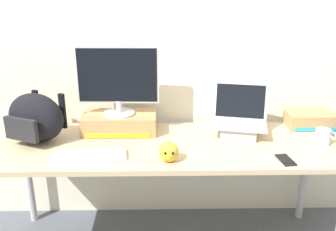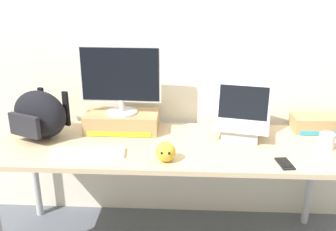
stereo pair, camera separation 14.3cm
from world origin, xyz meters
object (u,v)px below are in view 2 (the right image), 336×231
open_laptop (241,127)px  cell_phone (285,163)px  messenger_backpack (40,115)px  external_keyboard (88,153)px  desktop_monitor (120,79)px  coffee_mug (327,141)px  toner_box_cyan (317,124)px  toner_box_yellow (122,122)px  plush_toy (166,152)px

open_laptop → cell_phone: open_laptop is taller
messenger_backpack → external_keyboard: bearing=-10.3°
external_keyboard → desktop_monitor: bearing=64.7°
external_keyboard → cell_phone: (1.09, -0.06, -0.01)m
external_keyboard → open_laptop: bearing=13.0°
external_keyboard → coffee_mug: bearing=0.4°
desktop_monitor → toner_box_cyan: desktop_monitor is taller
desktop_monitor → toner_box_cyan: 1.32m
desktop_monitor → toner_box_cyan: (1.28, 0.06, -0.30)m
coffee_mug → cell_phone: coffee_mug is taller
desktop_monitor → toner_box_yellow: bearing=89.3°
toner_box_cyan → desktop_monitor: bearing=-177.5°
toner_box_yellow → external_keyboard: toner_box_yellow is taller
toner_box_cyan → open_laptop: bearing=-165.9°
plush_toy → messenger_backpack: bearing=159.9°
cell_phone → toner_box_cyan: 0.60m
cell_phone → plush_toy: plush_toy is taller
external_keyboard → toner_box_yellow: bearing=64.8°
open_laptop → plush_toy: open_laptop is taller
open_laptop → external_keyboard: size_ratio=0.91×
cell_phone → plush_toy: 0.64m
messenger_backpack → toner_box_cyan: (1.77, 0.20, -0.10)m
messenger_backpack → coffee_mug: (1.73, -0.09, -0.10)m
toner_box_yellow → toner_box_cyan: toner_box_yellow is taller
toner_box_yellow → cell_phone: size_ratio=3.29×
toner_box_yellow → cell_phone: toner_box_yellow is taller
desktop_monitor → plush_toy: size_ratio=4.70×
toner_box_cyan → messenger_backpack: bearing=-173.7°
toner_box_yellow → messenger_backpack: 0.52m
plush_toy → open_laptop: bearing=38.6°
coffee_mug → plush_toy: size_ratio=1.19×
open_laptop → external_keyboard: 0.95m
cell_phone → plush_toy: bearing=171.3°
toner_box_cyan → cell_phone: bearing=-123.2°
messenger_backpack → plush_toy: 0.86m
toner_box_yellow → toner_box_cyan: 1.28m
desktop_monitor → messenger_backpack: 0.55m
coffee_mug → plush_toy: 0.95m
external_keyboard → toner_box_cyan: toner_box_cyan is taller
toner_box_yellow → coffee_mug: size_ratio=3.61×
external_keyboard → coffee_mug: 1.39m
toner_box_yellow → plush_toy: 0.54m
toner_box_cyan → toner_box_yellow: bearing=-177.6°
desktop_monitor → plush_toy: 0.61m
open_laptop → messenger_backpack: size_ratio=0.89×
external_keyboard → toner_box_cyan: (1.41, 0.44, 0.04)m
desktop_monitor → cell_phone: desktop_monitor is taller
plush_toy → cell_phone: bearing=-0.8°
open_laptop → messenger_backpack: bearing=-164.5°
open_laptop → coffee_mug: bearing=-5.7°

